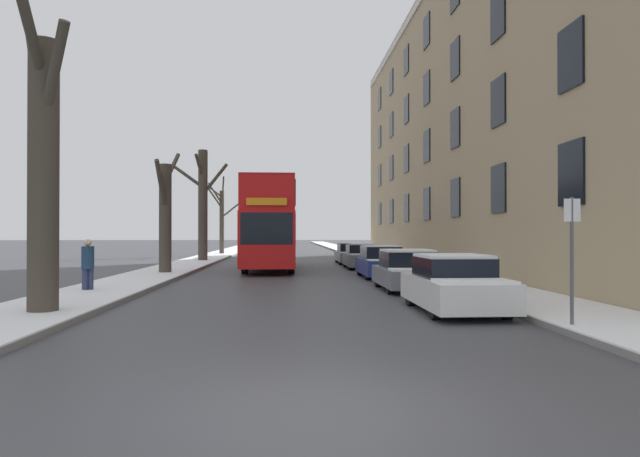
{
  "coord_description": "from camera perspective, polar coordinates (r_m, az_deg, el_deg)",
  "views": [
    {
      "loc": [
        -0.37,
        -6.04,
        1.91
      ],
      "look_at": [
        1.09,
        18.81,
        2.12
      ],
      "focal_mm": 32.0,
      "sensor_mm": 36.0,
      "label": 1
    }
  ],
  "objects": [
    {
      "name": "street_sign_post",
      "position": [
        11.95,
        23.88,
        -2.44
      ],
      "size": [
        0.32,
        0.07,
        2.6
      ],
      "color": "#4C4F54",
      "rests_on": "ground"
    },
    {
      "name": "parked_car_4",
      "position": [
        36.13,
        3.13,
        -2.55
      ],
      "size": [
        1.8,
        4.46,
        1.31
      ],
      "color": "slate",
      "rests_on": "ground"
    },
    {
      "name": "bare_tree_left_3",
      "position": [
        50.53,
        -9.8,
        1.1
      ],
      "size": [
        3.79,
        2.56,
        6.78
      ],
      "color": "#423A30",
      "rests_on": "ground"
    },
    {
      "name": "sidewalk_left",
      "position": [
        59.36,
        -8.98,
        -2.25
      ],
      "size": [
        2.76,
        130.0,
        0.16
      ],
      "color": "slate",
      "rests_on": "ground"
    },
    {
      "name": "bare_tree_left_1",
      "position": [
        26.71,
        -15.21,
        1.39
      ],
      "size": [
        0.6,
        3.64,
        5.8
      ],
      "color": "#423A30",
      "rests_on": "ground"
    },
    {
      "name": "pedestrian_left_sidewalk",
      "position": [
        19.13,
        -22.21,
        -3.32
      ],
      "size": [
        0.38,
        0.38,
        1.73
      ],
      "rotation": [
        0.0,
        0.0,
        3.75
      ],
      "color": "navy",
      "rests_on": "ground"
    },
    {
      "name": "oncoming_van",
      "position": [
        44.61,
        -6.57,
        -1.42
      ],
      "size": [
        2.03,
        5.53,
        2.16
      ],
      "color": "white",
      "rests_on": "ground"
    },
    {
      "name": "parked_car_0",
      "position": [
        14.3,
        13.3,
        -5.52
      ],
      "size": [
        1.84,
        4.07,
        1.39
      ],
      "color": "silver",
      "rests_on": "ground"
    },
    {
      "name": "parked_car_2",
      "position": [
        24.83,
        6.11,
        -3.41
      ],
      "size": [
        1.75,
        4.24,
        1.38
      ],
      "color": "navy",
      "rests_on": "ground"
    },
    {
      "name": "parked_car_1",
      "position": [
        19.44,
        8.79,
        -4.25
      ],
      "size": [
        1.87,
        3.95,
        1.36
      ],
      "color": "slate",
      "rests_on": "ground"
    },
    {
      "name": "bare_tree_left_0",
      "position": [
        14.36,
        -25.96,
        5.84
      ],
      "size": [
        2.0,
        3.19,
        7.17
      ],
      "color": "#423A30",
      "rests_on": "ground"
    },
    {
      "name": "parked_car_3",
      "position": [
        31.01,
        4.21,
        -2.85
      ],
      "size": [
        1.78,
        3.91,
        1.36
      ],
      "color": "slate",
      "rests_on": "ground"
    },
    {
      "name": "double_decker_bus",
      "position": [
        30.12,
        -5.01,
        0.78
      ],
      "size": [
        2.56,
        10.52,
        4.57
      ],
      "color": "red",
      "rests_on": "ground"
    },
    {
      "name": "sidewalk_right",
      "position": [
        59.43,
        2.97,
        -2.25
      ],
      "size": [
        2.76,
        130.0,
        0.16
      ],
      "color": "slate",
      "rests_on": "ground"
    },
    {
      "name": "ground_plane",
      "position": [
        6.35,
        0.12,
        -17.96
      ],
      "size": [
        320.0,
        320.0,
        0.0
      ],
      "primitive_type": "plane",
      "color": "#424247"
    },
    {
      "name": "terrace_facade_right",
      "position": [
        34.59,
        18.03,
        9.91
      ],
      "size": [
        9.1,
        43.22,
        16.26
      ],
      "color": "tan",
      "rests_on": "ground"
    },
    {
      "name": "bare_tree_left_2",
      "position": [
        38.19,
        -11.65,
        2.51
      ],
      "size": [
        3.75,
        1.61,
        7.38
      ],
      "color": "#423A30",
      "rests_on": "ground"
    }
  ]
}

